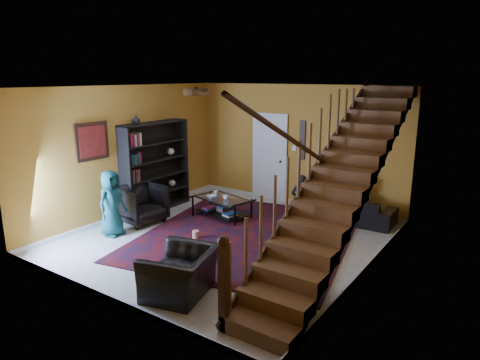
% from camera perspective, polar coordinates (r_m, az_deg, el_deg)
% --- Properties ---
extents(floor, '(5.50, 5.50, 0.00)m').
position_cam_1_polar(floor, '(8.09, -1.73, -7.93)').
color(floor, beige).
rests_on(floor, ground).
extents(room, '(5.50, 5.50, 5.50)m').
position_cam_1_polar(room, '(9.84, -3.45, -3.64)').
color(room, '#AD8026').
rests_on(room, ground).
extents(staircase, '(0.95, 5.02, 3.18)m').
position_cam_1_polar(staircase, '(6.69, 13.04, -0.38)').
color(staircase, brown).
rests_on(staircase, floor).
extents(bookshelf, '(0.35, 1.80, 2.00)m').
position_cam_1_polar(bookshelf, '(9.77, -11.15, 1.54)').
color(bookshelf, black).
rests_on(bookshelf, floor).
extents(door, '(0.82, 0.05, 2.05)m').
position_cam_1_polar(door, '(10.37, 3.97, 2.83)').
color(door, silver).
rests_on(door, floor).
extents(framed_picture, '(0.04, 0.74, 0.74)m').
position_cam_1_polar(framed_picture, '(8.80, -19.12, 4.90)').
color(framed_picture, maroon).
rests_on(framed_picture, room).
extents(wall_hanging, '(0.14, 0.03, 0.90)m').
position_cam_1_polar(wall_hanging, '(9.89, 8.30, 5.26)').
color(wall_hanging, black).
rests_on(wall_hanging, room).
extents(ceiling_fixture, '(0.40, 0.40, 0.10)m').
position_cam_1_polar(ceiling_fixture, '(6.89, -5.89, 11.60)').
color(ceiling_fixture, '#3F2814').
rests_on(ceiling_fixture, room).
extents(rug, '(4.52, 4.94, 0.02)m').
position_cam_1_polar(rug, '(8.28, 1.00, -7.33)').
color(rug, '#4B0D0D').
rests_on(rug, floor).
extents(sofa, '(1.86, 0.77, 0.54)m').
position_cam_1_polar(sofa, '(9.28, 14.34, -3.73)').
color(sofa, black).
rests_on(sofa, floor).
extents(armchair_left, '(0.97, 0.95, 0.80)m').
position_cam_1_polar(armchair_left, '(9.12, -13.05, -3.12)').
color(armchair_left, black).
rests_on(armchair_left, floor).
extents(armchair_right, '(1.09, 1.18, 0.65)m').
position_cam_1_polar(armchair_right, '(6.14, -7.89, -12.18)').
color(armchair_right, black).
rests_on(armchair_right, floor).
extents(person_adult_a, '(0.51, 0.37, 1.29)m').
position_cam_1_polar(person_adult_a, '(9.77, 8.12, -2.99)').
color(person_adult_a, black).
rests_on(person_adult_a, sofa).
extents(person_adult_b, '(0.70, 0.56, 1.40)m').
position_cam_1_polar(person_adult_b, '(9.33, 14.44, -3.77)').
color(person_adult_b, black).
rests_on(person_adult_b, sofa).
extents(person_child, '(0.47, 0.66, 1.27)m').
position_cam_1_polar(person_child, '(8.47, -16.76, -2.98)').
color(person_child, '#175753').
rests_on(person_child, armchair_left).
extents(coffee_table, '(1.30, 0.93, 0.45)m').
position_cam_1_polar(coffee_table, '(9.21, -2.41, -3.52)').
color(coffee_table, black).
rests_on(coffee_table, floor).
extents(cup_a, '(0.13, 0.13, 0.10)m').
position_cam_1_polar(cup_a, '(9.02, -1.87, -2.30)').
color(cup_a, '#999999').
rests_on(cup_a, coffee_table).
extents(cup_b, '(0.12, 0.12, 0.09)m').
position_cam_1_polar(cup_b, '(9.39, -3.23, -1.67)').
color(cup_b, '#999999').
rests_on(cup_b, coffee_table).
extents(bowl, '(0.22, 0.22, 0.05)m').
position_cam_1_polar(bowl, '(9.17, -3.81, -2.21)').
color(bowl, '#999999').
rests_on(bowl, coffee_table).
extents(vase, '(0.18, 0.18, 0.19)m').
position_cam_1_polar(vase, '(9.26, -13.70, 7.84)').
color(vase, '#999999').
rests_on(vase, bookshelf).
extents(popcorn_bucket, '(0.16, 0.16, 0.14)m').
position_cam_1_polar(popcorn_bucket, '(8.12, -5.93, -7.23)').
color(popcorn_bucket, red).
rests_on(popcorn_bucket, rug).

